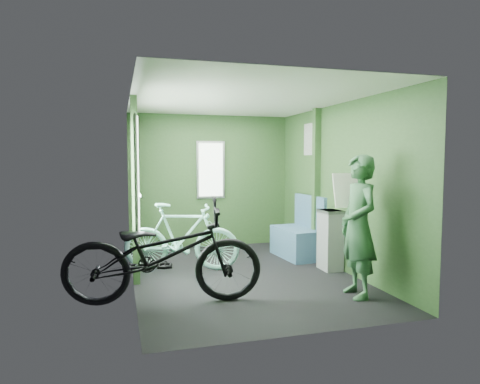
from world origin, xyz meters
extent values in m
plane|color=black|center=(0.00, 0.00, 0.00)|extent=(4.00, 4.00, 0.00)
cube|color=silver|center=(0.00, 0.00, 2.30)|extent=(2.80, 4.00, 0.02)
cube|color=#2A4922|center=(0.00, 2.00, 1.15)|extent=(2.80, 0.02, 2.30)
cube|color=#2A4922|center=(0.00, -2.00, 1.15)|extent=(2.80, 0.02, 2.30)
cube|color=#2A4922|center=(-1.40, 0.00, 1.15)|extent=(0.02, 4.00, 2.30)
cube|color=#2A4922|center=(1.40, 0.00, 1.15)|extent=(0.02, 4.00, 2.30)
cube|color=#2A4922|center=(-1.36, 0.00, 1.15)|extent=(0.08, 0.12, 2.30)
cube|color=silver|center=(-1.35, -0.55, 1.35)|extent=(0.02, 0.56, 1.34)
cube|color=silver|center=(-1.35, 0.55, 1.35)|extent=(0.02, 0.56, 1.34)
cube|color=white|center=(-1.34, -0.55, 1.88)|extent=(0.00, 0.12, 0.12)
cube|color=white|center=(-1.34, 0.55, 1.88)|extent=(0.00, 0.12, 0.12)
cylinder|color=silver|center=(-1.29, 0.00, 1.10)|extent=(0.03, 0.40, 0.03)
cube|color=#2A4922|center=(1.35, 0.60, 1.15)|extent=(0.10, 0.10, 2.30)
cube|color=white|center=(1.38, 0.90, 1.85)|extent=(0.02, 0.40, 0.50)
cube|color=silver|center=(0.00, 1.96, 1.35)|extent=(0.50, 0.02, 1.00)
imported|color=black|center=(-1.12, -0.88, 0.00)|extent=(2.19, 1.17, 1.18)
imported|color=#8DE0CD|center=(-0.74, 0.42, 0.00)|extent=(1.68, 0.97, 1.00)
imported|color=#34603E|center=(1.00, -1.19, 0.79)|extent=(0.41, 0.60, 1.59)
cube|color=silver|center=(1.02, -0.89, 1.17)|extent=(0.33, 0.14, 0.40)
cube|color=gray|center=(1.26, -0.05, 0.42)|extent=(0.25, 0.34, 0.84)
cube|color=#2B445A|center=(1.12, 0.78, 0.23)|extent=(0.58, 0.95, 0.46)
cube|color=#2B445A|center=(1.34, 0.78, 0.71)|extent=(0.13, 0.92, 0.51)
camera|label=1|loc=(-1.55, -5.35, 1.54)|focal=32.00mm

